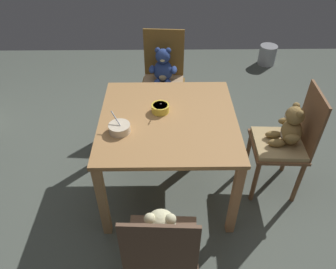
% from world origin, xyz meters
% --- Properties ---
extents(ground_plane, '(5.20, 5.20, 0.04)m').
position_xyz_m(ground_plane, '(0.00, 0.00, -0.02)').
color(ground_plane, '#545C53').
extents(dining_table, '(0.97, 0.98, 0.70)m').
position_xyz_m(dining_table, '(0.00, 0.00, 0.60)').
color(dining_table, '#AD7C49').
rests_on(dining_table, ground_plane).
extents(teddy_chair_near_right, '(0.41, 0.41, 0.91)m').
position_xyz_m(teddy_chair_near_right, '(0.88, -0.01, 0.52)').
color(teddy_chair_near_right, brown).
rests_on(teddy_chair_near_right, ground_plane).
extents(teddy_chair_near_front, '(0.42, 0.42, 0.90)m').
position_xyz_m(teddy_chair_near_front, '(-0.05, -0.90, 0.54)').
color(teddy_chair_near_front, brown).
rests_on(teddy_chair_near_front, ground_plane).
extents(teddy_chair_far_center, '(0.45, 0.44, 0.93)m').
position_xyz_m(teddy_chair_far_center, '(-0.04, 0.89, 0.53)').
color(teddy_chair_far_center, brown).
rests_on(teddy_chair_far_center, ground_plane).
extents(porridge_bowl_yellow_center, '(0.13, 0.14, 0.12)m').
position_xyz_m(porridge_bowl_yellow_center, '(-0.06, 0.08, 0.73)').
color(porridge_bowl_yellow_center, yellow).
rests_on(porridge_bowl_yellow_center, dining_table).
extents(porridge_bowl_cream_near_left, '(0.15, 0.15, 0.13)m').
position_xyz_m(porridge_bowl_cream_near_left, '(-0.33, -0.15, 0.73)').
color(porridge_bowl_cream_near_left, beige).
rests_on(porridge_bowl_cream_near_left, dining_table).
extents(metal_pail, '(0.23, 0.23, 0.26)m').
position_xyz_m(metal_pail, '(1.36, 2.15, 0.13)').
color(metal_pail, '#93969B').
rests_on(metal_pail, ground_plane).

